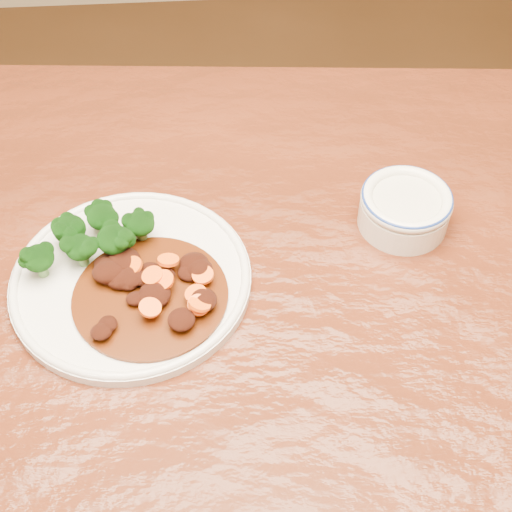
{
  "coord_description": "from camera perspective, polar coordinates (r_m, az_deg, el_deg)",
  "views": [
    {
      "loc": [
        -0.05,
        -0.52,
        1.41
      ],
      "look_at": [
        -0.01,
        0.03,
        0.77
      ],
      "focal_mm": 50.0,
      "sensor_mm": 36.0,
      "label": 1
    }
  ],
  "objects": [
    {
      "name": "dining_table",
      "position": [
        0.91,
        0.56,
        -5.66
      ],
      "size": [
        1.57,
        1.03,
        0.75
      ],
      "rotation": [
        0.0,
        0.0,
        -0.09
      ],
      "color": "#54200E",
      "rests_on": "ground"
    },
    {
      "name": "dip_bowl",
      "position": [
        0.91,
        11.83,
        3.83
      ],
      "size": [
        0.12,
        0.12,
        0.05
      ],
      "rotation": [
        0.0,
        0.0,
        0.35
      ],
      "color": "silver",
      "rests_on": "dining_table"
    },
    {
      "name": "broccoli_florets",
      "position": [
        0.87,
        -13.07,
        1.56
      ],
      "size": [
        0.15,
        0.1,
        0.05
      ],
      "color": "#62954D",
      "rests_on": "dinner_plate"
    },
    {
      "name": "mince_stew",
      "position": [
        0.83,
        -8.7,
        -2.3
      ],
      "size": [
        0.18,
        0.18,
        0.03
      ],
      "color": "#4B1B08",
      "rests_on": "dinner_plate"
    },
    {
      "name": "dinner_plate",
      "position": [
        0.86,
        -9.96,
        -1.8
      ],
      "size": [
        0.28,
        0.28,
        0.02
      ],
      "rotation": [
        0.0,
        0.0,
        0.43
      ],
      "color": "silver",
      "rests_on": "dining_table"
    }
  ]
}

